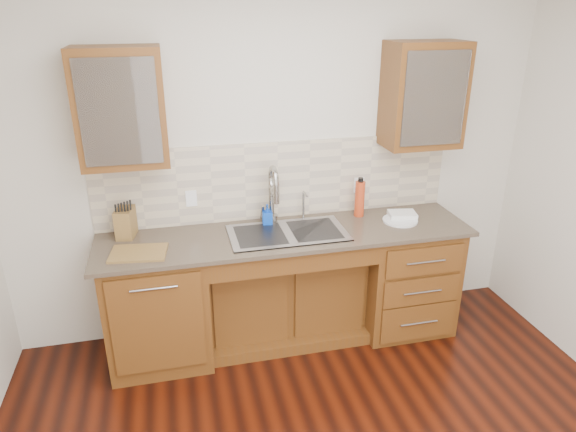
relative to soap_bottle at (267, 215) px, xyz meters
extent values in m
cube|color=beige|center=(0.11, 0.20, 0.36)|extent=(4.00, 0.10, 2.70)
cube|color=#593014|center=(-0.84, -0.16, -0.55)|extent=(0.70, 0.62, 0.88)
cube|color=#593014|center=(0.11, -0.07, -0.64)|extent=(1.20, 0.44, 0.70)
cube|color=#593014|center=(1.06, -0.16, -0.55)|extent=(0.70, 0.62, 0.88)
cube|color=#84705B|center=(0.11, -0.18, -0.09)|extent=(2.70, 0.65, 0.03)
cube|color=beige|center=(0.11, 0.14, 0.22)|extent=(2.70, 0.02, 0.59)
cube|color=#9E9EA5|center=(0.11, -0.19, -0.16)|extent=(0.84, 0.46, 0.19)
cylinder|color=#999993|center=(0.04, 0.04, 0.12)|extent=(0.04, 0.04, 0.40)
cylinder|color=#999993|center=(0.29, 0.05, 0.04)|extent=(0.02, 0.02, 0.24)
cube|color=#593014|center=(-0.94, -0.02, 0.84)|extent=(0.55, 0.34, 0.75)
cube|color=#593014|center=(1.16, -0.02, 0.84)|extent=(0.55, 0.34, 0.75)
cube|color=white|center=(-0.54, 0.13, 0.13)|extent=(0.08, 0.01, 0.12)
cube|color=white|center=(0.76, 0.13, 0.13)|extent=(0.08, 0.01, 0.12)
imported|color=#0C41BE|center=(0.00, 0.00, 0.00)|extent=(0.08, 0.08, 0.16)
cylinder|color=#B73816|center=(0.73, 0.01, 0.06)|extent=(0.08, 0.08, 0.28)
cylinder|color=silver|center=(0.99, -0.17, -0.07)|extent=(0.29, 0.29, 0.01)
cube|color=white|center=(1.03, -0.11, -0.05)|extent=(0.23, 0.18, 0.03)
cube|color=olive|center=(-1.01, 0.03, 0.02)|extent=(0.15, 0.20, 0.21)
cube|color=brown|center=(-0.92, -0.28, -0.07)|extent=(0.39, 0.30, 0.02)
imported|color=white|center=(-0.98, -0.02, 0.79)|extent=(0.16, 0.16, 0.11)
imported|color=white|center=(-0.82, -0.02, 0.78)|extent=(0.13, 0.13, 0.09)
imported|color=white|center=(1.01, -0.02, 0.79)|extent=(0.16, 0.16, 0.11)
imported|color=white|center=(1.22, -0.02, 0.78)|extent=(0.13, 0.13, 0.10)
camera|label=1|loc=(-0.67, -3.45, 1.45)|focal=32.00mm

